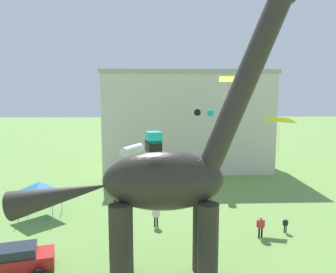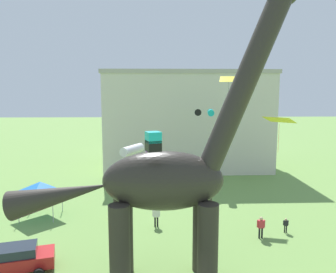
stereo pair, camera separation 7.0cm
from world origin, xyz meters
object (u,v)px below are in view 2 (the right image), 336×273
at_px(parked_sedan_left, 16,259).
at_px(kite_mid_center, 208,112).
at_px(kite_high_right, 136,150).
at_px(kite_near_high, 279,120).
at_px(kite_drifting, 153,141).
at_px(person_vendor_side, 286,224).
at_px(person_far_spectator, 112,211).
at_px(festival_canopy_tent, 40,187).
at_px(person_photographer, 261,225).
at_px(kite_far_right, 229,79).
at_px(dinosaur_sculpture, 162,181).
at_px(person_near_flyer, 156,215).

height_order(parked_sedan_left, kite_mid_center, kite_mid_center).
relative_size(kite_mid_center, kite_high_right, 1.21).
bearing_deg(kite_near_high, kite_drifting, -175.33).
distance_m(parked_sedan_left, kite_mid_center, 23.93).
bearing_deg(kite_near_high, kite_high_right, 149.53).
bearing_deg(person_vendor_side, kite_mid_center, 50.43).
relative_size(person_far_spectator, kite_near_high, 0.86).
bearing_deg(kite_mid_center, kite_near_high, -88.57).
xyz_separation_m(festival_canopy_tent, kite_high_right, (8.26, -6.24, 4.16)).
distance_m(kite_drifting, kite_high_right, 5.25).
distance_m(person_photographer, festival_canopy_tent, 17.73).
relative_size(parked_sedan_left, kite_far_right, 2.05).
distance_m(kite_far_right, kite_mid_center, 6.45).
xyz_separation_m(kite_far_right, kite_near_high, (-0.54, -14.67, -2.52)).
distance_m(dinosaur_sculpture, kite_drifting, 2.66).
distance_m(parked_sedan_left, person_vendor_side, 18.34).
relative_size(kite_mid_center, kite_near_high, 1.43).
height_order(parked_sedan_left, person_photographer, person_photographer).
relative_size(dinosaur_sculpture, person_near_flyer, 9.92).
distance_m(person_vendor_side, person_photographer, 2.34).
height_order(person_near_flyer, kite_far_right, kite_far_right).
bearing_deg(parked_sedan_left, kite_far_right, 25.73).
bearing_deg(dinosaur_sculpture, person_near_flyer, 94.32).
bearing_deg(person_far_spectator, dinosaur_sculpture, 58.62).
xyz_separation_m(dinosaur_sculpture, kite_mid_center, (5.44, 19.31, 2.38)).
bearing_deg(kite_mid_center, person_vendor_side, -73.89).
bearing_deg(person_near_flyer, dinosaur_sculpture, 158.57).
bearing_deg(kite_far_right, person_photographer, -85.78).
xyz_separation_m(dinosaur_sculpture, person_far_spectator, (-3.80, 8.53, -4.74)).
bearing_deg(dinosaur_sculpture, person_far_spectator, 116.04).
xyz_separation_m(person_far_spectator, kite_far_right, (10.28, 5.40, 10.55)).
relative_size(parked_sedan_left, person_vendor_side, 4.09).
height_order(dinosaur_sculpture, kite_far_right, dinosaur_sculpture).
relative_size(dinosaur_sculpture, person_photographer, 9.94).
distance_m(person_far_spectator, kite_far_right, 15.69).
xyz_separation_m(person_near_flyer, festival_canopy_tent, (-9.56, 2.46, 1.58)).
height_order(person_far_spectator, festival_canopy_tent, festival_canopy_tent).
distance_m(person_near_flyer, kite_mid_center, 14.94).
relative_size(parked_sedan_left, kite_drifting, 4.75).
bearing_deg(person_near_flyer, kite_far_right, -70.12).
bearing_deg(person_near_flyer, person_vendor_side, -122.46).
bearing_deg(festival_canopy_tent, kite_drifting, -49.90).
bearing_deg(person_photographer, kite_near_high, 88.72).
relative_size(kite_drifting, kite_high_right, 0.44).
bearing_deg(person_vendor_side, kite_drifting, 161.09).
bearing_deg(parked_sedan_left, dinosaur_sculpture, -22.93).
relative_size(person_near_flyer, kite_mid_center, 0.61).
bearing_deg(person_vendor_side, person_near_flyer, 115.55).
relative_size(person_vendor_side, kite_high_right, 0.52).
relative_size(person_photographer, kite_near_high, 0.87).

